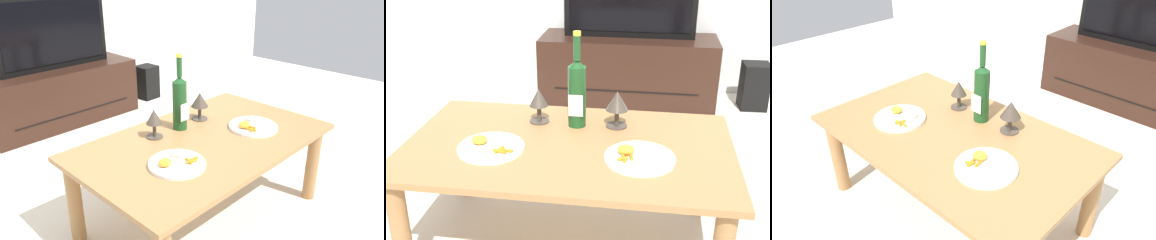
{
  "view_description": "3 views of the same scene",
  "coord_description": "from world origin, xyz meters",
  "views": [
    {
      "loc": [
        -1.25,
        -1.13,
        1.27
      ],
      "look_at": [
        -0.05,
        0.04,
        0.56
      ],
      "focal_mm": 35.59,
      "sensor_mm": 36.0,
      "label": 1
    },
    {
      "loc": [
        0.29,
        -1.64,
        1.27
      ],
      "look_at": [
        0.03,
        0.04,
        0.54
      ],
      "focal_mm": 45.44,
      "sensor_mm": 36.0,
      "label": 2
    },
    {
      "loc": [
        1.0,
        -0.97,
        1.36
      ],
      "look_at": [
        0.01,
        0.05,
        0.51
      ],
      "focal_mm": 34.04,
      "sensor_mm": 36.0,
      "label": 3
    }
  ],
  "objects": [
    {
      "name": "dinner_plate_right",
      "position": [
        0.27,
        -0.09,
        0.47
      ],
      "size": [
        0.25,
        0.25,
        0.05
      ],
      "color": "white",
      "rests_on": "dining_table"
    },
    {
      "name": "dinner_plate_left",
      "position": [
        -0.28,
        -0.09,
        0.47
      ],
      "size": [
        0.25,
        0.25,
        0.04
      ],
      "color": "white",
      "rests_on": "dining_table"
    },
    {
      "name": "dining_table",
      "position": [
        0.0,
        0.0,
        0.39
      ],
      "size": [
        1.25,
        0.75,
        0.46
      ],
      "color": "#9E7042",
      "rests_on": "ground_plane"
    },
    {
      "name": "goblet_left",
      "position": [
        -0.16,
        0.19,
        0.56
      ],
      "size": [
        0.08,
        0.08,
        0.15
      ],
      "color": "#473D33",
      "rests_on": "dining_table"
    },
    {
      "name": "floor_speaker",
      "position": [
        1.02,
        1.7,
        0.16
      ],
      "size": [
        0.19,
        0.19,
        0.32
      ],
      "primitive_type": "cube",
      "rotation": [
        0.0,
        0.0,
        0.04
      ],
      "color": "black",
      "rests_on": "ground_plane"
    },
    {
      "name": "tv_stand",
      "position": [
        0.13,
        1.73,
        0.23
      ],
      "size": [
        1.24,
        0.43,
        0.47
      ],
      "color": "black",
      "rests_on": "ground_plane"
    },
    {
      "name": "goblet_right",
      "position": [
        0.17,
        0.19,
        0.56
      ],
      "size": [
        0.09,
        0.09,
        0.15
      ],
      "color": "#473D33",
      "rests_on": "dining_table"
    },
    {
      "name": "wine_bottle",
      "position": [
        0.01,
        0.18,
        0.61
      ],
      "size": [
        0.07,
        0.07,
        0.39
      ],
      "color": "#19471E",
      "rests_on": "dining_table"
    }
  ]
}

